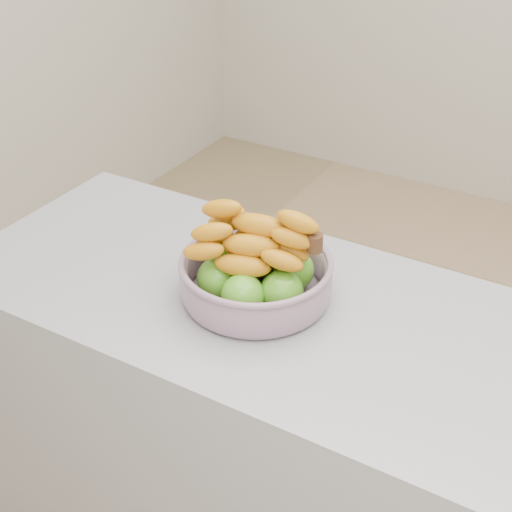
{
  "coord_description": "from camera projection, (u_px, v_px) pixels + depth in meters",
  "views": [
    {
      "loc": [
        0.27,
        -1.51,
        1.77
      ],
      "look_at": [
        -0.33,
        -0.47,
        1.0
      ],
      "focal_mm": 50.0,
      "sensor_mm": 36.0,
      "label": 1
    }
  ],
  "objects": [
    {
      "name": "counter",
      "position": [
        386.0,
        505.0,
        1.58
      ],
      "size": [
        2.0,
        0.6,
        0.9
      ],
      "primitive_type": "cube",
      "color": "gray",
      "rests_on": "ground"
    },
    {
      "name": "fruit_bowl",
      "position": [
        256.0,
        272.0,
        1.45
      ],
      "size": [
        0.31,
        0.31,
        0.2
      ],
      "rotation": [
        0.0,
        0.0,
        0.19
      ],
      "color": "#9FA7BF",
      "rests_on": "counter"
    },
    {
      "name": "ground",
      "position": [
        428.0,
        491.0,
        2.16
      ],
      "size": [
        4.0,
        4.0,
        0.0
      ],
      "primitive_type": "plane",
      "color": "#9D8160",
      "rests_on": "ground"
    }
  ]
}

